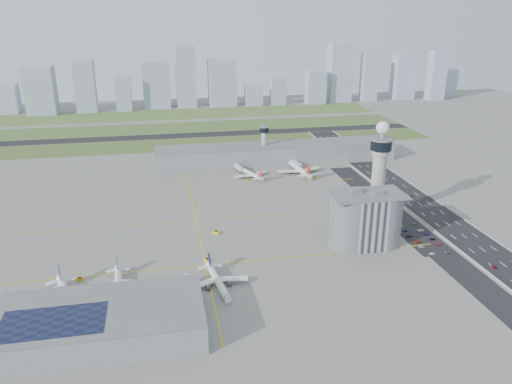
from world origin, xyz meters
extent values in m
plane|color=gray|center=(0.00, 0.00, 0.00)|extent=(1000.00, 1000.00, 0.00)
cube|color=#4F6730|center=(-20.00, 225.00, 0.04)|extent=(480.00, 50.00, 0.08)
cube|color=#46602D|center=(-20.00, 300.00, 0.04)|extent=(480.00, 60.00, 0.08)
cube|color=#536C33|center=(-20.00, 380.00, 0.04)|extent=(480.00, 70.00, 0.08)
cube|color=black|center=(-20.00, 262.00, 0.06)|extent=(480.00, 22.00, 0.10)
cube|color=black|center=(115.00, 0.00, 0.05)|extent=(28.00, 500.00, 0.10)
cube|color=#9E9E99|center=(101.00, 0.00, 0.60)|extent=(0.60, 500.00, 1.20)
cube|color=#9E9E99|center=(129.00, 0.00, 0.60)|extent=(0.60, 500.00, 1.20)
cube|color=black|center=(90.00, -10.00, 0.04)|extent=(18.00, 260.00, 0.08)
cube|color=black|center=(88.00, -22.00, 0.05)|extent=(20.00, 44.00, 0.10)
cube|color=yellow|center=(-40.00, -30.00, 0.01)|extent=(260.00, 0.60, 0.01)
cube|color=yellow|center=(-40.00, 30.00, 0.01)|extent=(260.00, 0.60, 0.01)
cube|color=yellow|center=(-40.00, 90.00, 0.01)|extent=(260.00, 0.60, 0.01)
cube|color=yellow|center=(-40.00, 30.00, 0.01)|extent=(0.60, 260.00, 0.01)
cylinder|color=#ADAAA5|center=(72.00, 8.00, 24.00)|extent=(8.40, 8.40, 48.00)
cylinder|color=#ADAAA5|center=(72.00, 8.00, 46.00)|extent=(11.00, 11.00, 4.00)
cylinder|color=black|center=(72.00, 8.00, 50.00)|extent=(13.00, 13.00, 6.00)
cylinder|color=slate|center=(72.00, 8.00, 53.50)|extent=(14.00, 14.00, 1.00)
cylinder|color=#ADAAA5|center=(72.00, 8.00, 56.00)|extent=(1.60, 1.60, 5.00)
sphere|color=white|center=(72.00, 8.00, 60.50)|extent=(8.00, 8.00, 8.00)
cylinder|color=#ADAAA5|center=(30.00, 150.00, 14.00)|extent=(5.00, 5.00, 28.00)
cylinder|color=black|center=(30.00, 150.00, 29.00)|extent=(8.00, 8.00, 4.00)
cylinder|color=slate|center=(30.00, 150.00, 31.50)|extent=(8.60, 8.60, 0.80)
cube|color=#B2B2B7|center=(52.00, -22.00, 15.00)|extent=(18.00, 24.00, 30.00)
cylinder|color=#B2B2B7|center=(43.00, -22.00, 15.00)|extent=(24.00, 24.00, 30.00)
cylinder|color=#B2B2B7|center=(61.00, -22.00, 15.00)|extent=(24.00, 24.00, 30.00)
cube|color=slate|center=(52.00, -22.00, 30.40)|extent=(42.00, 24.00, 0.80)
cube|color=slate|center=(46.00, -19.00, 32.00)|extent=(6.00, 5.00, 3.00)
cube|color=slate|center=(57.00, -24.00, 31.70)|extent=(5.00, 4.00, 2.40)
cube|color=gray|center=(40.00, 148.00, 7.50)|extent=(210.00, 32.00, 15.00)
cube|color=slate|center=(40.00, 148.00, 15.40)|extent=(210.00, 32.00, 0.80)
cube|color=gray|center=(-88.00, -82.00, 6.00)|extent=(84.00, 42.00, 12.00)
cube|color=slate|center=(-88.00, -82.00, 12.40)|extent=(84.00, 42.00, 0.80)
cube|color=black|center=(-105.00, -88.00, 12.90)|extent=(40.00, 22.00, 0.20)
imported|color=white|center=(83.83, -41.98, 0.59)|extent=(3.52, 1.59, 1.17)
imported|color=#8B939E|center=(82.55, -32.87, 0.54)|extent=(3.36, 1.33, 1.09)
imported|color=#A9390F|center=(83.36, -26.61, 0.58)|extent=(4.23, 2.04, 1.16)
imported|color=#29272C|center=(82.39, -18.49, 0.61)|extent=(4.25, 1.84, 1.22)
imported|color=navy|center=(83.48, -11.15, 0.56)|extent=(3.37, 1.49, 1.13)
imported|color=silver|center=(83.28, -4.52, 0.63)|extent=(3.94, 1.74, 1.26)
imported|color=slate|center=(92.97, -42.35, 0.59)|extent=(4.40, 2.34, 1.18)
imported|color=#AC2640|center=(93.42, -32.35, 0.55)|extent=(3.88, 1.76, 1.10)
imported|color=black|center=(93.83, -25.16, 0.62)|extent=(3.73, 1.68, 1.24)
imported|color=#12104D|center=(93.96, -18.45, 0.62)|extent=(3.84, 1.66, 1.23)
imported|color=white|center=(93.17, -12.58, 0.63)|extent=(4.67, 2.47, 1.25)
imported|color=slate|center=(93.79, -2.82, 0.55)|extent=(3.89, 1.73, 1.11)
imported|color=maroon|center=(108.10, -62.23, 0.57)|extent=(1.41, 3.35, 1.13)
imported|color=black|center=(114.65, 42.04, 0.63)|extent=(1.72, 3.94, 1.26)
imported|color=#0F2349|center=(122.02, 121.61, 0.62)|extent=(2.60, 4.67, 1.24)
imported|color=gray|center=(108.96, 179.67, 0.62)|extent=(1.48, 3.66, 1.25)
cube|color=#9EADC1|center=(-252.58, 431.35, 18.47)|extent=(32.30, 25.84, 36.93)
cube|color=#9EADC1|center=(-204.47, 415.19, 30.18)|extent=(35.81, 28.65, 60.36)
cube|color=#9EADC1|center=(-150.11, 419.66, 33.44)|extent=(25.49, 20.39, 66.89)
cube|color=#9EADC1|center=(-102.68, 417.90, 22.60)|extent=(20.04, 16.03, 45.20)
cube|color=#9EADC1|center=(-59.44, 436.89, 30.61)|extent=(35.76, 28.61, 61.22)
cube|color=#9EADC1|center=(-19.42, 431.56, 41.69)|extent=(26.33, 21.06, 83.39)
cube|color=#9EADC1|center=(30.27, 432.32, 31.06)|extent=(36.96, 29.57, 62.11)
cube|color=#9EADC1|center=(73.27, 423.68, 13.87)|extent=(23.01, 18.41, 27.75)
cube|color=#9EADC1|center=(108.28, 423.34, 19.48)|extent=(20.22, 16.18, 38.97)
cube|color=#9EADC1|center=(162.17, 421.29, 23.44)|extent=(26.14, 20.92, 46.89)
cube|color=#9EADC1|center=(201.27, 433.27, 40.60)|extent=(32.26, 25.81, 81.20)
cube|color=#9EADC1|center=(244.74, 426.38, 34.37)|extent=(21.59, 17.28, 68.75)
cube|color=#9EADC1|center=(302.83, 435.54, 31.70)|extent=(30.25, 24.20, 63.40)
cube|color=#9EADC1|center=(345.49, 415.96, 35.78)|extent=(23.04, 18.43, 71.56)
cube|color=#9EADC1|center=(382.05, 443.29, 20.53)|extent=(22.64, 18.11, 41.06)
camera|label=1|loc=(-59.08, -264.70, 127.19)|focal=35.00mm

